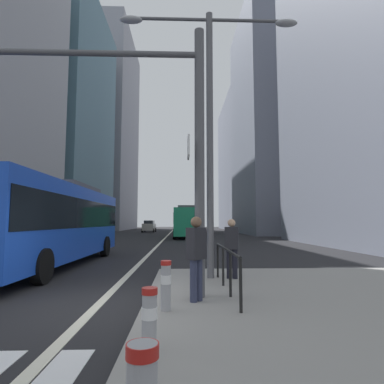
# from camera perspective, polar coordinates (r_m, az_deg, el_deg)

# --- Properties ---
(ground_plane) EXTENTS (160.00, 160.00, 0.00)m
(ground_plane) POSITION_cam_1_polar(r_m,az_deg,el_deg) (27.03, -5.68, -9.07)
(ground_plane) COLOR black
(median_island) EXTENTS (9.00, 10.00, 0.15)m
(median_island) POSITION_cam_1_polar(r_m,az_deg,el_deg) (7.21, 31.25, -18.04)
(median_island) COLOR gray
(median_island) RESTS_ON ground
(lane_centre_line) EXTENTS (0.20, 80.00, 0.01)m
(lane_centre_line) POSITION_cam_1_polar(r_m,az_deg,el_deg) (37.00, -4.66, -8.07)
(lane_centre_line) COLOR beige
(lane_centre_line) RESTS_ON ground
(office_tower_left_mid) EXTENTS (11.56, 20.42, 33.53)m
(office_tower_left_mid) POSITION_cam_1_polar(r_m,az_deg,el_deg) (50.80, -22.81, 12.24)
(office_tower_left_mid) COLOR slate
(office_tower_left_mid) RESTS_ON ground
(office_tower_left_far) EXTENTS (12.27, 24.06, 44.63)m
(office_tower_left_far) POSITION_cam_1_polar(r_m,az_deg,el_deg) (76.61, -15.50, 10.39)
(office_tower_left_far) COLOR gray
(office_tower_left_far) RESTS_ON ground
(office_tower_right_near) EXTENTS (10.55, 18.44, 33.48)m
(office_tower_right_near) POSITION_cam_1_polar(r_m,az_deg,el_deg) (30.79, 31.20, 24.57)
(office_tower_right_near) COLOR slate
(office_tower_right_near) RESTS_ON ground
(office_tower_right_mid) EXTENTS (12.78, 17.66, 33.40)m
(office_tower_right_mid) POSITION_cam_1_polar(r_m,az_deg,el_deg) (50.73, 16.04, 11.97)
(office_tower_right_mid) COLOR slate
(office_tower_right_mid) RESTS_ON ground
(office_tower_right_far) EXTENTS (10.34, 25.33, 30.06)m
(office_tower_right_far) POSITION_cam_1_polar(r_m,az_deg,el_deg) (75.51, 9.80, 4.83)
(office_tower_right_far) COLOR slate
(office_tower_right_far) RESTS_ON ground
(city_bus_blue_oncoming) EXTENTS (2.74, 11.22, 3.40)m
(city_bus_blue_oncoming) POSITION_cam_1_polar(r_m,az_deg,el_deg) (13.72, -23.76, -4.57)
(city_bus_blue_oncoming) COLOR blue
(city_bus_blue_oncoming) RESTS_ON ground
(city_bus_red_receding) EXTENTS (2.70, 11.15, 3.40)m
(city_bus_red_receding) POSITION_cam_1_polar(r_m,az_deg,el_deg) (35.21, -1.09, -5.24)
(city_bus_red_receding) COLOR #198456
(city_bus_red_receding) RESTS_ON ground
(city_bus_red_distant) EXTENTS (2.80, 11.22, 3.40)m
(city_bus_red_distant) POSITION_cam_1_polar(r_m,az_deg,el_deg) (53.54, -0.36, -5.29)
(city_bus_red_distant) COLOR #198456
(city_bus_red_distant) RESTS_ON ground
(car_oncoming_mid) EXTENTS (2.13, 4.64, 1.94)m
(car_oncoming_mid) POSITION_cam_1_polar(r_m,az_deg,el_deg) (53.56, -7.76, -6.15)
(car_oncoming_mid) COLOR #B2A899
(car_oncoming_mid) RESTS_ON ground
(car_receding_near) EXTENTS (2.13, 4.26, 1.94)m
(car_receding_near) POSITION_cam_1_polar(r_m,az_deg,el_deg) (66.87, -1.26, -6.03)
(car_receding_near) COLOR black
(car_receding_near) RESTS_ON ground
(traffic_signal_gantry) EXTENTS (6.45, 0.65, 6.00)m
(traffic_signal_gantry) POSITION_cam_1_polar(r_m,az_deg,el_deg) (7.48, -15.91, 13.38)
(traffic_signal_gantry) COLOR #515156
(traffic_signal_gantry) RESTS_ON median_island
(street_lamp_post) EXTENTS (5.50, 0.32, 8.00)m
(street_lamp_post) POSITION_cam_1_polar(r_m,az_deg,el_deg) (9.84, 3.22, 15.67)
(street_lamp_post) COLOR #56565B
(street_lamp_post) RESTS_ON median_island
(bollard_left) EXTENTS (0.20, 0.20, 0.79)m
(bollard_left) POSITION_cam_1_polar(r_m,az_deg,el_deg) (4.16, -7.71, -21.48)
(bollard_left) COLOR #99999E
(bollard_left) RESTS_ON median_island
(bollard_right) EXTENTS (0.20, 0.20, 0.89)m
(bollard_right) POSITION_cam_1_polar(r_m,az_deg,el_deg) (5.99, -4.75, -16.01)
(bollard_right) COLOR #99999E
(bollard_right) RESTS_ON median_island
(pedestrian_railing) EXTENTS (0.06, 3.60, 0.98)m
(pedestrian_railing) POSITION_cam_1_polar(r_m,az_deg,el_deg) (7.59, 6.23, -12.12)
(pedestrian_railing) COLOR black
(pedestrian_railing) RESTS_ON median_island
(pedestrian_waiting) EXTENTS (0.43, 0.33, 1.67)m
(pedestrian_waiting) POSITION_cam_1_polar(r_m,az_deg,el_deg) (9.16, 7.21, -9.55)
(pedestrian_waiting) COLOR black
(pedestrian_waiting) RESTS_ON median_island
(pedestrian_far) EXTENTS (0.44, 0.44, 1.71)m
(pedestrian_far) POSITION_cam_1_polar(r_m,az_deg,el_deg) (6.55, 0.76, -11.09)
(pedestrian_far) COLOR #2D334C
(pedestrian_far) RESTS_ON median_island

